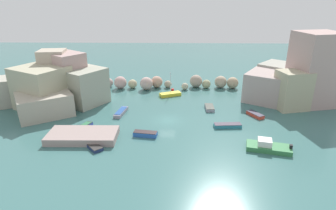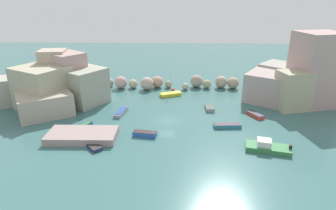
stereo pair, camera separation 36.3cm
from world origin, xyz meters
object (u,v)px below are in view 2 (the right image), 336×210
(moored_boat_1, at_px, (255,115))
(moored_boat_9, at_px, (145,134))
(moored_boat_3, at_px, (93,93))
(moored_boat_5, at_px, (210,108))
(channel_buoy, at_px, (173,90))
(moored_boat_0, at_px, (94,147))
(moored_boat_6, at_px, (84,127))
(stone_dock, at_px, (82,135))
(moored_boat_2, at_px, (171,94))
(moored_boat_4, at_px, (227,126))
(moored_boat_7, at_px, (121,112))
(moored_boat_8, at_px, (267,147))

(moored_boat_1, height_order, moored_boat_9, moored_boat_9)
(moored_boat_3, xyz_separation_m, moored_boat_5, (22.98, -6.72, -0.24))
(moored_boat_1, bearing_deg, moored_boat_9, -95.20)
(channel_buoy, height_order, moored_boat_0, channel_buoy)
(moored_boat_5, relative_size, moored_boat_6, 0.93)
(stone_dock, distance_m, moored_boat_2, 22.58)
(stone_dock, xyz_separation_m, moored_boat_0, (2.44, -2.77, -0.30))
(moored_boat_0, height_order, moored_boat_4, moored_boat_4)
(moored_boat_7, distance_m, moored_boat_9, 9.63)
(moored_boat_3, relative_size, moored_boat_9, 1.33)
(stone_dock, bearing_deg, moored_boat_2, 57.15)
(moored_boat_3, xyz_separation_m, moored_boat_7, (7.36, -9.23, -0.21))
(channel_buoy, height_order, moored_boat_9, moored_boat_9)
(moored_boat_6, bearing_deg, moored_boat_9, -80.13)
(moored_boat_7, bearing_deg, moored_boat_9, -138.64)
(channel_buoy, distance_m, moored_boat_7, 15.35)
(moored_boat_0, distance_m, moored_boat_7, 12.18)
(stone_dock, relative_size, moored_boat_5, 3.11)
(moored_boat_0, xyz_separation_m, moored_boat_7, (1.39, 12.10, 0.10))
(moored_boat_4, relative_size, moored_boat_5, 1.37)
(moored_boat_2, distance_m, moored_boat_4, 17.23)
(moored_boat_0, height_order, moored_boat_1, moored_boat_1)
(channel_buoy, distance_m, moored_boat_2, 2.92)
(moored_boat_0, bearing_deg, moored_boat_8, -130.29)
(channel_buoy, relative_size, moored_boat_0, 0.26)
(stone_dock, relative_size, moored_boat_3, 2.04)
(moored_boat_0, xyz_separation_m, moored_boat_5, (17.01, 14.60, 0.07))
(moored_boat_6, xyz_separation_m, moored_boat_8, (26.50, -5.84, 0.17))
(moored_boat_5, bearing_deg, moored_boat_0, -49.74)
(moored_boat_4, xyz_separation_m, moored_boat_6, (-22.33, -1.03, 0.02))
(channel_buoy, height_order, moored_boat_2, moored_boat_2)
(moored_boat_5, relative_size, moored_boat_7, 0.69)
(moored_boat_4, relative_size, moored_boat_9, 1.20)
(moored_boat_8, relative_size, moored_boat_9, 1.71)
(stone_dock, height_order, moored_boat_4, stone_dock)
(moored_boat_3, height_order, moored_boat_4, moored_boat_3)
(moored_boat_0, xyz_separation_m, moored_boat_4, (18.99, 7.16, 0.07))
(moored_boat_1, xyz_separation_m, moored_boat_9, (-18.02, -7.71, 0.05))
(moored_boat_4, relative_size, moored_boat_7, 0.95)
(moored_boat_3, distance_m, moored_boat_5, 23.94)
(moored_boat_0, height_order, moored_boat_5, moored_boat_5)
(moored_boat_2, xyz_separation_m, moored_boat_3, (-15.77, -0.42, 0.18))
(moored_boat_0, distance_m, moored_boat_8, 23.16)
(moored_boat_4, distance_m, moored_boat_7, 18.28)
(channel_buoy, height_order, moored_boat_6, channel_buoy)
(stone_dock, relative_size, moored_boat_9, 2.71)
(moored_boat_1, relative_size, moored_boat_5, 1.07)
(moored_boat_1, height_order, moored_boat_7, moored_boat_7)
(moored_boat_7, bearing_deg, moored_boat_2, -31.27)
(stone_dock, distance_m, moored_boat_5, 22.77)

